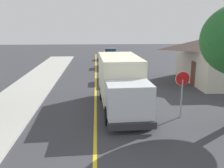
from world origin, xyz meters
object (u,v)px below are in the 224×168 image
object	(u,v)px
parked_car_mid	(112,61)
stop_sign	(182,86)
box_truck	(121,81)
parked_car_far	(110,54)
parked_car_near	(118,73)

from	to	relation	value
parked_car_mid	stop_sign	bearing A→B (deg)	-80.03
box_truck	stop_sign	world-z (taller)	box_truck
parked_car_far	stop_sign	xyz separation A→B (m)	(2.67, -23.79, 1.06)
parked_car_far	stop_sign	world-z (taller)	stop_sign
parked_car_far	stop_sign	size ratio (longest dim) A/B	1.66
box_truck	parked_car_near	xyz separation A→B (m)	(0.44, 7.35, -0.97)
parked_car_near	parked_car_mid	xyz separation A→B (m)	(-0.12, 7.47, 0.00)
parked_car_near	parked_car_mid	world-z (taller)	same
parked_car_far	parked_car_mid	bearing A→B (deg)	-91.97
parked_car_mid	parked_car_near	bearing A→B (deg)	-89.10
parked_car_near	parked_car_far	distance (m)	14.66
parked_car_mid	parked_car_far	bearing A→B (deg)	88.03
parked_car_near	stop_sign	world-z (taller)	stop_sign
stop_sign	parked_car_far	bearing A→B (deg)	96.41
stop_sign	parked_car_mid	bearing A→B (deg)	99.97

